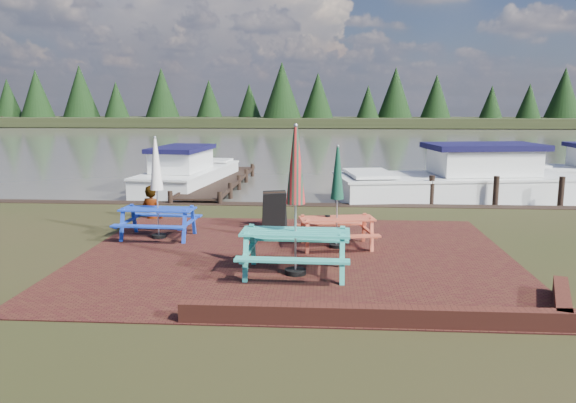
# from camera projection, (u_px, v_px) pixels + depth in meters

# --- Properties ---
(ground) EXTENTS (120.00, 120.00, 0.00)m
(ground) POSITION_uv_depth(u_px,v_px,m) (292.00, 271.00, 10.75)
(ground) COLOR black
(ground) RESTS_ON ground
(paving) EXTENTS (9.00, 7.50, 0.02)m
(paving) POSITION_uv_depth(u_px,v_px,m) (295.00, 256.00, 11.73)
(paving) COLOR #3B1412
(paving) RESTS_ON ground
(brick_wall) EXTENTS (6.21, 1.79, 0.30)m
(brick_wall) POSITION_uv_depth(u_px,v_px,m) (428.00, 313.00, 8.21)
(brick_wall) COLOR #4C1E16
(brick_wall) RESTS_ON ground
(water) EXTENTS (120.00, 60.00, 0.02)m
(water) POSITION_uv_depth(u_px,v_px,m) (318.00, 140.00, 47.10)
(water) COLOR #414038
(water) RESTS_ON ground
(far_treeline) EXTENTS (120.00, 10.00, 8.10)m
(far_treeline) POSITION_uv_depth(u_px,v_px,m) (321.00, 101.00, 75.01)
(far_treeline) COLOR black
(far_treeline) RESTS_ON ground
(picnic_table_teal) EXTENTS (2.05, 1.83, 2.78)m
(picnic_table_teal) POSITION_uv_depth(u_px,v_px,m) (296.00, 224.00, 10.33)
(picnic_table_teal) COLOR teal
(picnic_table_teal) RESTS_ON ground
(picnic_table_red) EXTENTS (1.86, 1.71, 2.26)m
(picnic_table_red) POSITION_uv_depth(u_px,v_px,m) (337.00, 213.00, 12.30)
(picnic_table_red) COLOR #C14C31
(picnic_table_red) RESTS_ON ground
(picnic_table_blue) EXTENTS (1.80, 1.62, 2.39)m
(picnic_table_blue) POSITION_uv_depth(u_px,v_px,m) (158.00, 204.00, 13.18)
(picnic_table_blue) COLOR #183AB5
(picnic_table_blue) RESTS_ON ground
(chalkboard) EXTENTS (0.63, 0.73, 0.95)m
(chalkboard) POSITION_uv_depth(u_px,v_px,m) (275.00, 210.00, 14.22)
(chalkboard) COLOR black
(chalkboard) RESTS_ON ground
(jetty) EXTENTS (1.76, 9.08, 1.00)m
(jetty) POSITION_uv_depth(u_px,v_px,m) (220.00, 181.00, 22.03)
(jetty) COLOR black
(jetty) RESTS_ON ground
(boat_jetty) EXTENTS (2.98, 6.77, 1.90)m
(boat_jetty) POSITION_uv_depth(u_px,v_px,m) (188.00, 175.00, 21.87)
(boat_jetty) COLOR white
(boat_jetty) RESTS_ON ground
(boat_near) EXTENTS (8.39, 4.06, 2.18)m
(boat_near) POSITION_uv_depth(u_px,v_px,m) (460.00, 183.00, 19.20)
(boat_near) COLOR white
(boat_near) RESTS_ON ground
(person) EXTENTS (0.78, 0.64, 1.84)m
(person) POSITION_uv_depth(u_px,v_px,m) (151.00, 186.00, 15.41)
(person) COLOR gray
(person) RESTS_ON ground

